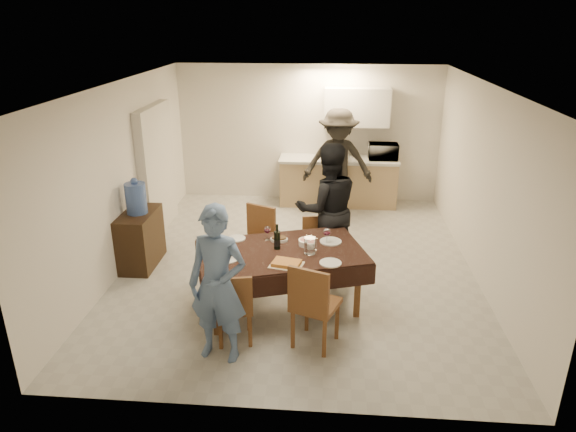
% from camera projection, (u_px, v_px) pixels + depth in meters
% --- Properties ---
extents(floor, '(5.00, 6.00, 0.02)m').
position_uv_depth(floor, '(298.00, 264.00, 7.57)').
color(floor, '#9F9F9B').
rests_on(floor, ground).
extents(ceiling, '(5.00, 6.00, 0.02)m').
position_uv_depth(ceiling, '(299.00, 84.00, 6.62)').
color(ceiling, white).
rests_on(ceiling, wall_back).
extents(wall_back, '(5.00, 0.02, 2.60)m').
position_uv_depth(wall_back, '(308.00, 134.00, 9.88)').
color(wall_back, silver).
rests_on(wall_back, floor).
extents(wall_front, '(5.00, 0.02, 2.60)m').
position_uv_depth(wall_front, '(276.00, 287.00, 4.31)').
color(wall_front, silver).
rests_on(wall_front, floor).
extents(wall_left, '(0.02, 6.00, 2.60)m').
position_uv_depth(wall_left, '(123.00, 176.00, 7.29)').
color(wall_left, silver).
rests_on(wall_left, floor).
extents(wall_right, '(0.02, 6.00, 2.60)m').
position_uv_depth(wall_right, '(484.00, 185.00, 6.91)').
color(wall_right, silver).
rests_on(wall_right, floor).
extents(stub_partition, '(0.15, 1.40, 2.10)m').
position_uv_depth(stub_partition, '(157.00, 169.00, 8.48)').
color(stub_partition, beige).
rests_on(stub_partition, floor).
extents(kitchen_base_cabinet, '(2.20, 0.60, 0.86)m').
position_uv_depth(kitchen_base_cabinet, '(338.00, 183.00, 9.86)').
color(kitchen_base_cabinet, tan).
rests_on(kitchen_base_cabinet, floor).
extents(kitchen_worktop, '(2.24, 0.64, 0.05)m').
position_uv_depth(kitchen_worktop, '(339.00, 160.00, 9.69)').
color(kitchen_worktop, '#BABAB4').
rests_on(kitchen_worktop, kitchen_base_cabinet).
extents(upper_cabinet, '(1.20, 0.34, 0.70)m').
position_uv_depth(upper_cabinet, '(357.00, 107.00, 9.44)').
color(upper_cabinet, silver).
rests_on(upper_cabinet, wall_back).
extents(dining_table, '(2.23, 1.70, 0.77)m').
position_uv_depth(dining_table, '(281.00, 253.00, 6.23)').
color(dining_table, black).
rests_on(dining_table, floor).
extents(chair_near_left, '(0.47, 0.47, 0.47)m').
position_uv_depth(chair_near_left, '(233.00, 302.00, 5.56)').
color(chair_near_left, brown).
rests_on(chair_near_left, floor).
extents(chair_near_right, '(0.60, 0.61, 0.55)m').
position_uv_depth(chair_near_right, '(316.00, 299.00, 5.45)').
color(chair_near_right, brown).
rests_on(chair_near_right, floor).
extents(chair_far_left, '(0.60, 0.62, 0.54)m').
position_uv_depth(chair_far_left, '(252.00, 240.00, 6.91)').
color(chair_far_left, brown).
rests_on(chair_far_left, floor).
extents(chair_far_right, '(0.48, 0.49, 0.47)m').
position_uv_depth(chair_far_right, '(319.00, 246.00, 6.88)').
color(chair_far_right, brown).
rests_on(chair_far_right, floor).
extents(console, '(0.44, 0.88, 0.81)m').
position_uv_depth(console, '(141.00, 239.00, 7.44)').
color(console, black).
rests_on(console, floor).
extents(water_jug, '(0.29, 0.29, 0.44)m').
position_uv_depth(water_jug, '(136.00, 198.00, 7.21)').
color(water_jug, '#4869B9').
rests_on(water_jug, console).
extents(wine_bottle, '(0.08, 0.08, 0.32)m').
position_uv_depth(wine_bottle, '(277.00, 237.00, 6.20)').
color(wine_bottle, black).
rests_on(wine_bottle, dining_table).
extents(water_pitcher, '(0.13, 0.13, 0.21)m').
position_uv_depth(water_pitcher, '(310.00, 246.00, 6.10)').
color(water_pitcher, white).
rests_on(water_pitcher, dining_table).
extents(savoury_tart, '(0.42, 0.35, 0.05)m').
position_uv_depth(savoury_tart, '(287.00, 263.00, 5.84)').
color(savoury_tart, '#D1893D').
rests_on(savoury_tart, dining_table).
extents(salad_bowl, '(0.20, 0.20, 0.08)m').
position_uv_depth(salad_bowl, '(306.00, 242.00, 6.34)').
color(salad_bowl, white).
rests_on(salad_bowl, dining_table).
extents(mushroom_dish, '(0.20, 0.20, 0.04)m').
position_uv_depth(mushroom_dish, '(279.00, 240.00, 6.47)').
color(mushroom_dish, white).
rests_on(mushroom_dish, dining_table).
extents(wine_glass_a, '(0.08, 0.08, 0.18)m').
position_uv_depth(wine_glass_a, '(232.00, 251.00, 5.99)').
color(wine_glass_a, white).
rests_on(wine_glass_a, dining_table).
extents(wine_glass_b, '(0.09, 0.09, 0.21)m').
position_uv_depth(wine_glass_b, '(327.00, 236.00, 6.36)').
color(wine_glass_b, white).
rests_on(wine_glass_b, dining_table).
extents(wine_glass_c, '(0.08, 0.08, 0.19)m').
position_uv_depth(wine_glass_c, '(267.00, 233.00, 6.47)').
color(wine_glass_c, white).
rests_on(wine_glass_c, dining_table).
extents(plate_near_left, '(0.25, 0.25, 0.01)m').
position_uv_depth(plate_near_left, '(227.00, 259.00, 5.98)').
color(plate_near_left, white).
rests_on(plate_near_left, dining_table).
extents(plate_near_right, '(0.25, 0.25, 0.01)m').
position_uv_depth(plate_near_right, '(330.00, 263.00, 5.89)').
color(plate_near_right, white).
rests_on(plate_near_right, dining_table).
extents(plate_far_left, '(0.23, 0.23, 0.01)m').
position_uv_depth(plate_far_left, '(236.00, 238.00, 6.53)').
color(plate_far_left, white).
rests_on(plate_far_left, dining_table).
extents(plate_far_right, '(0.27, 0.27, 0.02)m').
position_uv_depth(plate_far_right, '(331.00, 241.00, 6.44)').
color(plate_far_right, white).
rests_on(plate_far_right, dining_table).
extents(microwave, '(0.54, 0.37, 0.30)m').
position_uv_depth(microwave, '(383.00, 151.00, 9.56)').
color(microwave, silver).
rests_on(microwave, kitchen_worktop).
extents(person_near, '(0.69, 0.51, 1.72)m').
position_uv_depth(person_near, '(218.00, 285.00, 5.25)').
color(person_near, '#526C99').
rests_on(person_near, floor).
extents(person_far, '(1.06, 0.92, 1.87)m').
position_uv_depth(person_far, '(328.00, 209.00, 7.09)').
color(person_far, black).
rests_on(person_far, floor).
extents(person_kitchen, '(1.24, 0.71, 1.92)m').
position_uv_depth(person_kitchen, '(338.00, 162.00, 9.25)').
color(person_kitchen, black).
rests_on(person_kitchen, floor).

